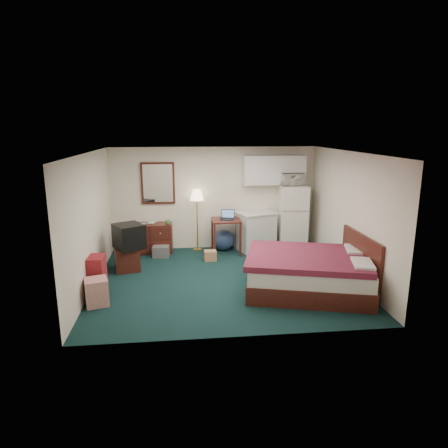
{
  "coord_description": "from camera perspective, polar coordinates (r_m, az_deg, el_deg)",
  "views": [
    {
      "loc": [
        -0.82,
        -7.42,
        2.94
      ],
      "look_at": [
        0.04,
        0.36,
        1.05
      ],
      "focal_mm": 32.0,
      "sensor_mm": 36.0,
      "label": 1
    }
  ],
  "objects": [
    {
      "name": "mirror",
      "position": [
        9.74,
        -9.41,
        5.78
      ],
      "size": [
        0.8,
        0.06,
        1.0
      ],
      "primitive_type": null,
      "color": "white",
      "rests_on": "walls"
    },
    {
      "name": "kitchen_counter",
      "position": [
        9.82,
        4.51,
        -1.1
      ],
      "size": [
        1.0,
        0.88,
        0.92
      ],
      "primitive_type": null,
      "rotation": [
        0.0,
        0.0,
        0.33
      ],
      "color": "silver",
      "rests_on": "floor"
    },
    {
      "name": "mug",
      "position": [
        9.55,
        -8.04,
        0.31
      ],
      "size": [
        0.14,
        0.12,
        0.13
      ],
      "primitive_type": "imported",
      "rotation": [
        0.0,
        0.0,
        -0.14
      ],
      "color": "#498D40",
      "rests_on": "dresser"
    },
    {
      "name": "exercise_ball",
      "position": [
        9.8,
        -0.09,
        -2.32
      ],
      "size": [
        0.63,
        0.63,
        0.51
      ],
      "primitive_type": "sphere",
      "rotation": [
        0.0,
        0.0,
        0.28
      ],
      "color": "navy",
      "rests_on": "floor"
    },
    {
      "name": "book_b",
      "position": [
        9.77,
        -10.83,
        0.87
      ],
      "size": [
        0.18,
        0.08,
        0.25
      ],
      "primitive_type": "imported",
      "rotation": [
        0.0,
        0.0,
        -0.33
      ],
      "color": "tan",
      "rests_on": "dresser"
    },
    {
      "name": "floor",
      "position": [
        8.02,
        0.01,
        -7.93
      ],
      "size": [
        5.0,
        4.5,
        0.01
      ],
      "primitive_type": "cube",
      "color": "black",
      "rests_on": "ground"
    },
    {
      "name": "bed",
      "position": [
        7.54,
        11.97,
        -6.88
      ],
      "size": [
        2.52,
        2.18,
        0.69
      ],
      "primitive_type": null,
      "rotation": [
        0.0,
        0.0,
        -0.27
      ],
      "color": "#42131A",
      "rests_on": "floor"
    },
    {
      "name": "headboard",
      "position": [
        7.83,
        18.91,
        -4.96
      ],
      "size": [
        0.06,
        1.56,
        1.0
      ],
      "primitive_type": null,
      "color": "black",
      "rests_on": "walls"
    },
    {
      "name": "fridge",
      "position": [
        9.92,
        9.8,
        0.9
      ],
      "size": [
        0.72,
        0.72,
        1.59
      ],
      "primitive_type": null,
      "rotation": [
        0.0,
        0.0,
        -0.11
      ],
      "color": "white",
      "rests_on": "floor"
    },
    {
      "name": "laptop",
      "position": [
        9.36,
        0.45,
        1.28
      ],
      "size": [
        0.38,
        0.34,
        0.22
      ],
      "primitive_type": null,
      "rotation": [
        0.0,
        0.0,
        -0.3
      ],
      "color": "black",
      "rests_on": "desk"
    },
    {
      "name": "walls",
      "position": [
        7.65,
        0.01,
        0.82
      ],
      "size": [
        5.01,
        4.51,
        2.5
      ],
      "color": "silver",
      "rests_on": "floor"
    },
    {
      "name": "ceiling",
      "position": [
        7.48,
        0.01,
        10.2
      ],
      "size": [
        5.0,
        4.5,
        0.01
      ],
      "primitive_type": "cube",
      "color": "silver",
      "rests_on": "walls"
    },
    {
      "name": "floor_lamp",
      "position": [
        9.72,
        -3.85,
        0.54
      ],
      "size": [
        0.36,
        0.36,
        1.5
      ],
      "primitive_type": null,
      "rotation": [
        0.0,
        0.0,
        0.12
      ],
      "color": "gold",
      "rests_on": "floor"
    },
    {
      "name": "desk",
      "position": [
        9.52,
        0.28,
        -1.78
      ],
      "size": [
        0.67,
        0.67,
        0.84
      ],
      "primitive_type": null,
      "rotation": [
        0.0,
        0.0,
        0.01
      ],
      "color": "black",
      "rests_on": "floor"
    },
    {
      "name": "dresser",
      "position": [
        9.77,
        -10.44,
        -2.0
      ],
      "size": [
        1.05,
        0.49,
        0.71
      ],
      "primitive_type": null,
      "rotation": [
        0.0,
        0.0,
        -0.02
      ],
      "color": "black",
      "rests_on": "floor"
    },
    {
      "name": "upper_cabinets",
      "position": [
        9.81,
        7.18,
        7.68
      ],
      "size": [
        1.5,
        0.35,
        0.7
      ],
      "primitive_type": null,
      "color": "silver",
      "rests_on": "walls"
    },
    {
      "name": "crt_tv",
      "position": [
        8.54,
        -13.43,
        -1.71
      ],
      "size": [
        0.77,
        0.79,
        0.51
      ],
      "primitive_type": null,
      "rotation": [
        0.0,
        0.0,
        0.52
      ],
      "color": "black",
      "rests_on": "tv_stand"
    },
    {
      "name": "file_bin",
      "position": [
        9.45,
        -9.0,
        -3.9
      ],
      "size": [
        0.4,
        0.32,
        0.26
      ],
      "primitive_type": null,
      "rotation": [
        0.0,
        0.0,
        -0.12
      ],
      "color": "slate",
      "rests_on": "floor"
    },
    {
      "name": "tv_stand",
      "position": [
        8.72,
        -13.68,
        -4.83
      ],
      "size": [
        0.59,
        0.63,
        0.49
      ],
      "primitive_type": null,
      "rotation": [
        0.0,
        0.0,
        0.22
      ],
      "color": "black",
      "rests_on": "floor"
    },
    {
      "name": "book_a",
      "position": [
        9.67,
        -12.19,
        0.58
      ],
      "size": [
        0.16,
        0.06,
        0.22
      ],
      "primitive_type": "imported",
      "rotation": [
        0.0,
        0.0,
        -0.26
      ],
      "color": "tan",
      "rests_on": "dresser"
    },
    {
      "name": "microwave",
      "position": [
        9.79,
        9.58,
        6.55
      ],
      "size": [
        0.59,
        0.41,
        0.36
      ],
      "primitive_type": "imported",
      "rotation": [
        0.0,
        0.0,
        0.24
      ],
      "color": "white",
      "rests_on": "fridge"
    },
    {
      "name": "retail_box",
      "position": [
        7.19,
        -17.75,
        -9.23
      ],
      "size": [
        0.46,
        0.46,
        0.46
      ],
      "primitive_type": null,
      "rotation": [
        0.0,
        0.0,
        0.28
      ],
      "color": "silver",
      "rests_on": "floor"
    },
    {
      "name": "cardboard_box_b",
      "position": [
        9.74,
        4.11,
        -3.15
      ],
      "size": [
        0.31,
        0.34,
        0.28
      ],
      "primitive_type": null,
      "rotation": [
        0.0,
        0.0,
        0.28
      ],
      "color": "tan",
      "rests_on": "floor"
    },
    {
      "name": "cardboard_box_a",
      "position": [
        9.1,
        -1.98,
        -4.53
      ],
      "size": [
        0.28,
        0.24,
        0.23
      ],
      "primitive_type": null,
      "rotation": [
        0.0,
        0.0,
        0.03
      ],
      "color": "tan",
      "rests_on": "floor"
    },
    {
      "name": "suitcase",
      "position": [
        7.62,
        -17.65,
        -6.95
      ],
      "size": [
        0.28,
        0.44,
        0.7
      ],
      "primitive_type": null,
      "rotation": [
        0.0,
        0.0,
        -0.02
      ],
      "color": "#610E0F",
      "rests_on": "floor"
    }
  ]
}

